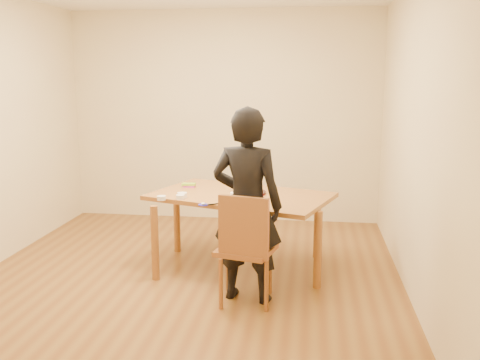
# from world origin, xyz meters

# --- Properties ---
(room_shell) EXTENTS (4.00, 4.50, 2.70)m
(room_shell) POSITION_xyz_m (0.00, 0.34, 1.35)
(room_shell) COLOR brown
(room_shell) RESTS_ON ground
(dining_table) EXTENTS (1.89, 1.47, 0.04)m
(dining_table) POSITION_xyz_m (0.46, 0.41, 0.73)
(dining_table) COLOR brown
(dining_table) RESTS_ON floor
(dining_chair) EXTENTS (0.53, 0.53, 0.04)m
(dining_chair) POSITION_xyz_m (0.61, -0.37, 0.45)
(dining_chair) COLOR brown
(dining_chair) RESTS_ON floor
(cake_plate) EXTENTS (0.32, 0.32, 0.02)m
(cake_plate) POSITION_xyz_m (0.55, 0.44, 0.76)
(cake_plate) COLOR #C60D3C
(cake_plate) RESTS_ON dining_table
(cake) EXTENTS (0.22, 0.22, 0.07)m
(cake) POSITION_xyz_m (0.55, 0.44, 0.81)
(cake) COLOR white
(cake) RESTS_ON cake_plate
(frosting_dome) EXTENTS (0.21, 0.21, 0.03)m
(frosting_dome) POSITION_xyz_m (0.55, 0.44, 0.86)
(frosting_dome) COLOR white
(frosting_dome) RESTS_ON cake
(frosting_tub) EXTENTS (0.09, 0.09, 0.08)m
(frosting_tub) POSITION_xyz_m (0.45, 0.11, 0.79)
(frosting_tub) COLOR white
(frosting_tub) RESTS_ON dining_table
(frosting_lid) EXTENTS (0.09, 0.09, 0.01)m
(frosting_lid) POSITION_xyz_m (0.19, -0.08, 0.75)
(frosting_lid) COLOR #1E1AAA
(frosting_lid) RESTS_ON dining_table
(frosting_dollop) EXTENTS (0.04, 0.04, 0.02)m
(frosting_dollop) POSITION_xyz_m (0.19, -0.08, 0.77)
(frosting_dollop) COLOR white
(frosting_dollop) RESTS_ON frosting_lid
(ramekin_green) EXTENTS (0.08, 0.08, 0.04)m
(ramekin_green) POSITION_xyz_m (-0.23, 0.06, 0.77)
(ramekin_green) COLOR white
(ramekin_green) RESTS_ON dining_table
(ramekin_yellow) EXTENTS (0.09, 0.09, 0.04)m
(ramekin_yellow) POSITION_xyz_m (-0.06, 0.19, 0.77)
(ramekin_yellow) COLOR white
(ramekin_yellow) RESTS_ON dining_table
(ramekin_multi) EXTENTS (0.08, 0.08, 0.04)m
(ramekin_multi) POSITION_xyz_m (-0.06, 0.13, 0.77)
(ramekin_multi) COLOR white
(ramekin_multi) RESTS_ON dining_table
(candy_box_pink) EXTENTS (0.12, 0.06, 0.02)m
(candy_box_pink) POSITION_xyz_m (-0.10, 0.66, 0.76)
(candy_box_pink) COLOR #E23599
(candy_box_pink) RESTS_ON dining_table
(candy_box_green) EXTENTS (0.14, 0.07, 0.02)m
(candy_box_green) POSITION_xyz_m (-0.11, 0.66, 0.78)
(candy_box_green) COLOR green
(candy_box_green) RESTS_ON candy_box_pink
(spatula) EXTENTS (0.15, 0.11, 0.01)m
(spatula) POSITION_xyz_m (0.26, -0.06, 0.76)
(spatula) COLOR black
(spatula) RESTS_ON dining_table
(person) EXTENTS (0.66, 0.49, 1.64)m
(person) POSITION_xyz_m (0.61, -0.32, 0.82)
(person) COLOR black
(person) RESTS_ON floor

